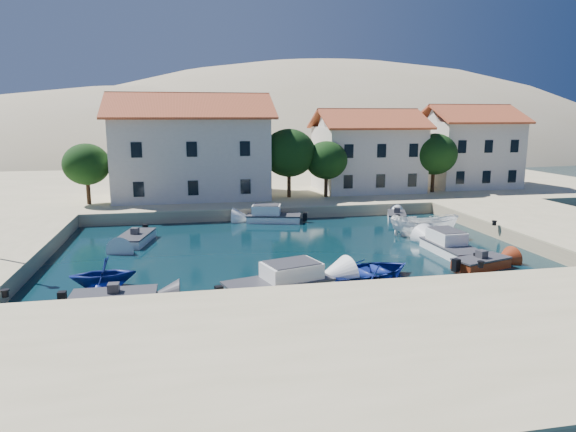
% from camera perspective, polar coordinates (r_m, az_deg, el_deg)
% --- Properties ---
extents(ground, '(400.00, 400.00, 0.00)m').
position_cam_1_polar(ground, '(24.43, 5.07, -9.54)').
color(ground, black).
rests_on(ground, ground).
extents(quay_south, '(52.00, 12.00, 1.00)m').
position_cam_1_polar(quay_south, '(19.01, 10.32, -14.26)').
color(quay_south, tan).
rests_on(quay_south, ground).
extents(quay_east, '(11.00, 20.00, 1.00)m').
position_cam_1_polar(quay_east, '(42.61, 28.44, -1.25)').
color(quay_east, tan).
rests_on(quay_east, ground).
extents(quay_north, '(80.00, 36.00, 1.00)m').
position_cam_1_polar(quay_north, '(61.07, -3.13, 3.39)').
color(quay_north, tan).
rests_on(quay_north, ground).
extents(hills, '(254.00, 176.00, 99.00)m').
position_cam_1_polar(hills, '(151.48, -0.66, -1.19)').
color(hills, tan).
rests_on(hills, ground).
extents(building_left, '(14.70, 9.45, 9.70)m').
position_cam_1_polar(building_left, '(50.01, -10.72, 7.80)').
color(building_left, beige).
rests_on(building_left, quay_north).
extents(building_mid, '(10.50, 8.40, 8.30)m').
position_cam_1_polar(building_mid, '(54.30, 8.80, 7.34)').
color(building_mid, beige).
rests_on(building_mid, quay_north).
extents(building_right, '(9.45, 8.40, 8.80)m').
position_cam_1_polar(building_right, '(60.32, 19.34, 7.45)').
color(building_right, beige).
rests_on(building_right, quay_north).
extents(trees, '(37.30, 5.30, 6.45)m').
position_cam_1_polar(trees, '(48.80, 1.88, 6.61)').
color(trees, '#382314').
rests_on(trees, quay_north).
extents(bollards, '(29.36, 9.56, 0.30)m').
position_cam_1_polar(bollards, '(28.42, 8.36, -4.23)').
color(bollards, black).
rests_on(bollards, ground).
extents(motorboat_grey_sw, '(3.84, 1.73, 1.25)m').
position_cam_1_polar(motorboat_grey_sw, '(25.22, -18.74, -8.73)').
color(motorboat_grey_sw, '#37363C').
rests_on(motorboat_grey_sw, ground).
extents(cabin_cruiser_south, '(5.72, 3.66, 1.60)m').
position_cam_1_polar(cabin_cruiser_south, '(25.55, -1.06, -7.44)').
color(cabin_cruiser_south, white).
rests_on(cabin_cruiser_south, ground).
extents(rowboat_south, '(6.01, 5.08, 1.06)m').
position_cam_1_polar(rowboat_south, '(28.10, 9.10, -6.87)').
color(rowboat_south, navy).
rests_on(rowboat_south, ground).
extents(motorboat_red_se, '(3.66, 2.41, 1.25)m').
position_cam_1_polar(motorboat_red_se, '(31.51, 20.66, -4.92)').
color(motorboat_red_se, maroon).
rests_on(motorboat_red_se, ground).
extents(cabin_cruiser_east, '(2.11, 4.90, 1.60)m').
position_cam_1_polar(cabin_cruiser_east, '(34.02, 17.70, -3.28)').
color(cabin_cruiser_east, white).
rests_on(cabin_cruiser_east, ground).
extents(boat_east, '(5.07, 3.21, 1.83)m').
position_cam_1_polar(boat_east, '(38.38, 14.81, -2.26)').
color(boat_east, white).
rests_on(boat_east, ground).
extents(motorboat_white_ne, '(2.44, 3.40, 1.25)m').
position_cam_1_polar(motorboat_white_ne, '(44.13, 11.99, -0.03)').
color(motorboat_white_ne, white).
rests_on(motorboat_white_ne, ground).
extents(rowboat_west, '(3.41, 3.00, 1.69)m').
position_cam_1_polar(rowboat_west, '(28.11, -19.77, -7.39)').
color(rowboat_west, navy).
rests_on(rowboat_west, ground).
extents(motorboat_white_west, '(2.64, 4.38, 1.25)m').
position_cam_1_polar(motorboat_white_west, '(36.89, -16.60, -2.42)').
color(motorboat_white_west, white).
rests_on(motorboat_white_west, ground).
extents(cabin_cruiser_north, '(4.72, 2.90, 1.60)m').
position_cam_1_polar(cabin_cruiser_north, '(42.30, -1.60, -0.03)').
color(cabin_cruiser_north, white).
rests_on(cabin_cruiser_north, ground).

